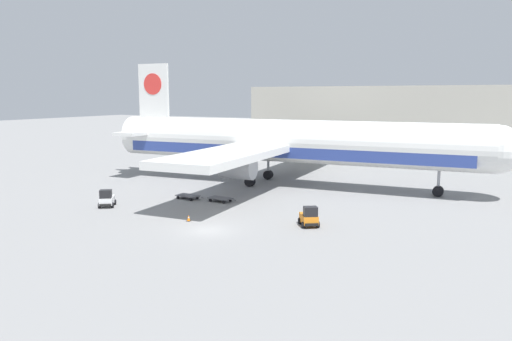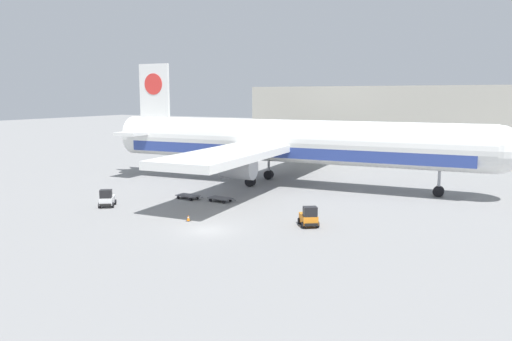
# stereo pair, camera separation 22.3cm
# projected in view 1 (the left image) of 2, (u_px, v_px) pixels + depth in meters

# --- Properties ---
(ground_plane) EXTENTS (400.00, 400.00, 0.00)m
(ground_plane) POSITION_uv_depth(u_px,v_px,m) (209.00, 230.00, 45.78)
(ground_plane) COLOR gray
(terminal_building) EXTENTS (90.00, 18.20, 14.00)m
(terminal_building) POSITION_uv_depth(u_px,v_px,m) (487.00, 124.00, 92.17)
(terminal_building) COLOR #BCB7A8
(terminal_building) RESTS_ON ground_plane
(airplane_main) EXTENTS (58.09, 48.45, 17.00)m
(airplane_main) POSITION_uv_depth(u_px,v_px,m) (282.00, 143.00, 68.56)
(airplane_main) COLOR white
(airplane_main) RESTS_ON ground_plane
(baggage_tug_foreground) EXTENTS (2.62, 2.81, 2.00)m
(baggage_tug_foreground) POSITION_uv_depth(u_px,v_px,m) (309.00, 217.00, 47.11)
(baggage_tug_foreground) COLOR orange
(baggage_tug_foreground) RESTS_ON ground_plane
(baggage_tug_mid) EXTENTS (2.61, 2.81, 2.00)m
(baggage_tug_mid) POSITION_uv_depth(u_px,v_px,m) (107.00, 199.00, 55.34)
(baggage_tug_mid) COLOR silver
(baggage_tug_mid) RESTS_ON ground_plane
(baggage_dolly_lead) EXTENTS (3.76, 1.74, 0.48)m
(baggage_dolly_lead) POSITION_uv_depth(u_px,v_px,m) (188.00, 196.00, 59.58)
(baggage_dolly_lead) COLOR #56565B
(baggage_dolly_lead) RESTS_ON ground_plane
(baggage_dolly_second) EXTENTS (3.76, 1.74, 0.48)m
(baggage_dolly_second) POSITION_uv_depth(u_px,v_px,m) (220.00, 198.00, 58.07)
(baggage_dolly_second) COLOR #56565B
(baggage_dolly_second) RESTS_ON ground_plane
(traffic_cone_near) EXTENTS (0.40, 0.40, 0.63)m
(traffic_cone_near) POSITION_uv_depth(u_px,v_px,m) (189.00, 218.00, 49.10)
(traffic_cone_near) COLOR black
(traffic_cone_near) RESTS_ON ground_plane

